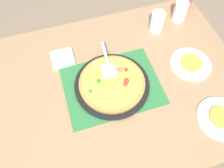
{
  "coord_description": "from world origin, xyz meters",
  "views": [
    {
      "loc": [
        0.17,
        0.53,
        1.73
      ],
      "look_at": [
        0.0,
        0.0,
        0.77
      ],
      "focal_mm": 35.27,
      "sensor_mm": 36.0,
      "label": 1
    }
  ],
  "objects_px": {
    "pizza_pan": "(112,85)",
    "cup_near": "(157,22)",
    "served_slice_right": "(222,117)",
    "served_slice_left": "(191,62)",
    "pizza_server": "(108,63)",
    "cup_far": "(180,11)",
    "plate_far_right": "(220,118)",
    "plate_near_left": "(190,64)",
    "napkin_stack": "(63,58)",
    "pizza": "(112,82)"
  },
  "relations": [
    {
      "from": "served_slice_right",
      "to": "pizza_server",
      "type": "relative_size",
      "value": 0.47
    },
    {
      "from": "cup_near",
      "to": "cup_far",
      "type": "distance_m",
      "value": 0.17
    },
    {
      "from": "pizza_server",
      "to": "plate_far_right",
      "type": "bearing_deg",
      "value": 135.38
    },
    {
      "from": "served_slice_left",
      "to": "pizza_server",
      "type": "distance_m",
      "value": 0.45
    },
    {
      "from": "cup_near",
      "to": "served_slice_left",
      "type": "bearing_deg",
      "value": 104.66
    },
    {
      "from": "pizza_pan",
      "to": "cup_near",
      "type": "distance_m",
      "value": 0.48
    },
    {
      "from": "cup_near",
      "to": "served_slice_right",
      "type": "bearing_deg",
      "value": 95.93
    },
    {
      "from": "cup_near",
      "to": "pizza",
      "type": "bearing_deg",
      "value": 38.88
    },
    {
      "from": "pizza_pan",
      "to": "napkin_stack",
      "type": "distance_m",
      "value": 0.32
    },
    {
      "from": "cup_far",
      "to": "pizza_server",
      "type": "relative_size",
      "value": 0.52
    },
    {
      "from": "plate_near_left",
      "to": "plate_far_right",
      "type": "height_order",
      "value": "same"
    },
    {
      "from": "served_slice_left",
      "to": "served_slice_right",
      "type": "xyz_separation_m",
      "value": [
        0.01,
        0.32,
        0.0
      ]
    },
    {
      "from": "pizza_pan",
      "to": "cup_near",
      "type": "xyz_separation_m",
      "value": [
        -0.37,
        -0.3,
        0.05
      ]
    },
    {
      "from": "plate_near_left",
      "to": "cup_far",
      "type": "distance_m",
      "value": 0.35
    },
    {
      "from": "pizza_pan",
      "to": "served_slice_right",
      "type": "relative_size",
      "value": 3.45
    },
    {
      "from": "pizza_pan",
      "to": "cup_far",
      "type": "bearing_deg",
      "value": -147.89
    },
    {
      "from": "pizza_pan",
      "to": "cup_near",
      "type": "bearing_deg",
      "value": -141.09
    },
    {
      "from": "pizza_pan",
      "to": "cup_far",
      "type": "relative_size",
      "value": 3.17
    },
    {
      "from": "plate_far_right",
      "to": "served_slice_left",
      "type": "distance_m",
      "value": 0.32
    },
    {
      "from": "cup_far",
      "to": "served_slice_left",
      "type": "bearing_deg",
      "value": 75.11
    },
    {
      "from": "served_slice_right",
      "to": "served_slice_left",
      "type": "bearing_deg",
      "value": -92.23
    },
    {
      "from": "pizza_pan",
      "to": "served_slice_right",
      "type": "bearing_deg",
      "value": 143.38
    },
    {
      "from": "pizza_pan",
      "to": "plate_far_right",
      "type": "height_order",
      "value": "pizza_pan"
    },
    {
      "from": "plate_near_left",
      "to": "napkin_stack",
      "type": "relative_size",
      "value": 1.83
    },
    {
      "from": "served_slice_left",
      "to": "cup_near",
      "type": "bearing_deg",
      "value": -75.34
    },
    {
      "from": "cup_far",
      "to": "pizza_pan",
      "type": "bearing_deg",
      "value": 32.11
    },
    {
      "from": "plate_near_left",
      "to": "napkin_stack",
      "type": "xyz_separation_m",
      "value": [
        0.65,
        -0.24,
        0.0
      ]
    },
    {
      "from": "pizza_server",
      "to": "napkin_stack",
      "type": "bearing_deg",
      "value": -34.05
    },
    {
      "from": "pizza",
      "to": "cup_near",
      "type": "bearing_deg",
      "value": -141.12
    },
    {
      "from": "served_slice_right",
      "to": "pizza_server",
      "type": "xyz_separation_m",
      "value": [
        0.42,
        -0.42,
        0.05
      ]
    },
    {
      "from": "served_slice_left",
      "to": "pizza_pan",
      "type": "bearing_deg",
      "value": 0.42
    },
    {
      "from": "pizza",
      "to": "plate_near_left",
      "type": "distance_m",
      "value": 0.44
    },
    {
      "from": "pizza_pan",
      "to": "pizza_server",
      "type": "height_order",
      "value": "pizza_server"
    },
    {
      "from": "pizza_server",
      "to": "cup_near",
      "type": "bearing_deg",
      "value": -151.0
    },
    {
      "from": "served_slice_left",
      "to": "cup_far",
      "type": "bearing_deg",
      "value": -104.89
    },
    {
      "from": "pizza_server",
      "to": "served_slice_right",
      "type": "bearing_deg",
      "value": 135.38
    },
    {
      "from": "cup_near",
      "to": "pizza_server",
      "type": "xyz_separation_m",
      "value": [
        0.36,
        0.2,
        0.01
      ]
    },
    {
      "from": "pizza_pan",
      "to": "napkin_stack",
      "type": "height_order",
      "value": "pizza_pan"
    },
    {
      "from": "plate_near_left",
      "to": "napkin_stack",
      "type": "height_order",
      "value": "napkin_stack"
    },
    {
      "from": "plate_near_left",
      "to": "cup_near",
      "type": "bearing_deg",
      "value": -75.34
    },
    {
      "from": "plate_far_right",
      "to": "served_slice_left",
      "type": "height_order",
      "value": "served_slice_left"
    },
    {
      "from": "pizza_pan",
      "to": "pizza_server",
      "type": "relative_size",
      "value": 1.63
    },
    {
      "from": "served_slice_left",
      "to": "cup_far",
      "type": "relative_size",
      "value": 0.92
    },
    {
      "from": "cup_far",
      "to": "napkin_stack",
      "type": "xyz_separation_m",
      "value": [
        0.74,
        0.09,
        -0.05
      ]
    },
    {
      "from": "served_slice_right",
      "to": "cup_far",
      "type": "relative_size",
      "value": 0.92
    },
    {
      "from": "pizza_pan",
      "to": "cup_far",
      "type": "height_order",
      "value": "cup_far"
    },
    {
      "from": "cup_near",
      "to": "plate_near_left",
      "type": "bearing_deg",
      "value": 104.66
    },
    {
      "from": "cup_far",
      "to": "napkin_stack",
      "type": "bearing_deg",
      "value": 7.08
    },
    {
      "from": "plate_far_right",
      "to": "pizza_pan",
      "type": "bearing_deg",
      "value": -36.62
    },
    {
      "from": "plate_far_right",
      "to": "served_slice_right",
      "type": "relative_size",
      "value": 2.0
    }
  ]
}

